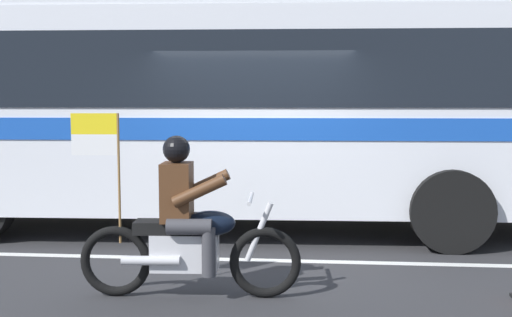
{
  "coord_description": "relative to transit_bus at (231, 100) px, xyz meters",
  "views": [
    {
      "loc": [
        0.75,
        -7.94,
        1.92
      ],
      "look_at": [
        0.09,
        -0.72,
        1.23
      ],
      "focal_mm": 44.53,
      "sensor_mm": 36.0,
      "label": 1
    }
  ],
  "objects": [
    {
      "name": "lane_center_stripe",
      "position": [
        0.45,
        -1.79,
        -1.88
      ],
      "size": [
        26.6,
        0.14,
        0.01
      ],
      "primitive_type": "cube",
      "color": "silver",
      "rests_on": "ground_plane"
    },
    {
      "name": "ground_plane",
      "position": [
        0.45,
        -1.19,
        -1.88
      ],
      "size": [
        60.0,
        60.0,
        0.0
      ],
      "primitive_type": "plane",
      "color": "#2B2B2D"
    },
    {
      "name": "transit_bus",
      "position": [
        0.0,
        0.0,
        0.0
      ],
      "size": [
        10.68,
        2.97,
        3.22
      ],
      "color": "silver",
      "rests_on": "ground_plane"
    },
    {
      "name": "motorcycle_with_rider",
      "position": [
        -0.0,
        -3.23,
        -1.22
      ],
      "size": [
        2.19,
        0.64,
        1.78
      ],
      "color": "black",
      "rests_on": "ground_plane"
    },
    {
      "name": "sidewalk_curb",
      "position": [
        0.45,
        3.91,
        -1.81
      ],
      "size": [
        28.0,
        3.8,
        0.15
      ],
      "primitive_type": "cube",
      "color": "#B7B2A8",
      "rests_on": "ground_plane"
    }
  ]
}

